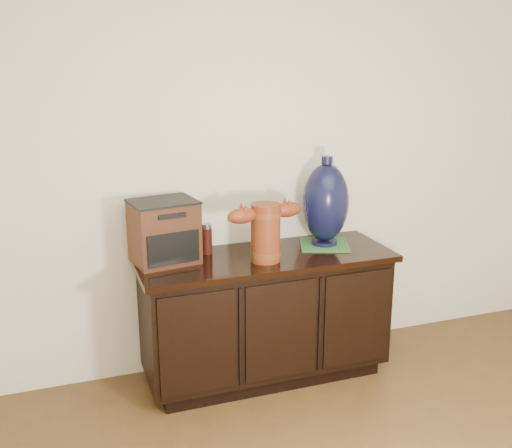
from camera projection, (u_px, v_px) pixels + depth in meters
name	position (u px, v px, depth m)	size (l,w,h in m)	color
sideboard	(265.00, 315.00, 3.50)	(1.46, 0.56, 0.75)	black
terracotta_vessel	(265.00, 229.00, 3.26)	(0.46, 0.19, 0.32)	maroon
tv_radio	(164.00, 232.00, 3.24)	(0.39, 0.33, 0.35)	#3C1D0F
green_mat	(324.00, 244.00, 3.58)	(0.28, 0.28, 0.01)	#2E6830
lamp_base	(326.00, 203.00, 3.51)	(0.35, 0.35, 0.53)	black
spray_can	(207.00, 239.00, 3.40)	(0.06, 0.06, 0.18)	#4E130D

